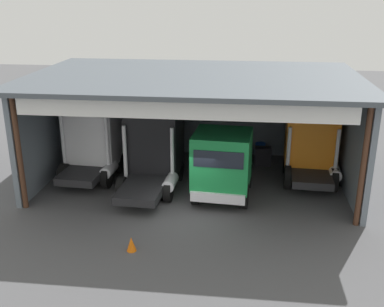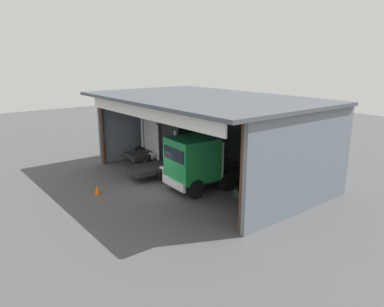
{
  "view_description": "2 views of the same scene",
  "coord_description": "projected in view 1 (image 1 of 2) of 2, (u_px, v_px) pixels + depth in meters",
  "views": [
    {
      "loc": [
        2.34,
        -17.39,
        9.09
      ],
      "look_at": [
        0.0,
        2.96,
        1.83
      ],
      "focal_mm": 43.09,
      "sensor_mm": 36.0,
      "label": 1
    },
    {
      "loc": [
        17.5,
        -10.89,
        7.76
      ],
      "look_at": [
        0.0,
        2.96,
        1.83
      ],
      "focal_mm": 33.78,
      "sensor_mm": 36.0,
      "label": 2
    }
  ],
  "objects": [
    {
      "name": "truck_black_center_bay",
      "position": [
        154.0,
        149.0,
        22.21
      ],
      "size": [
        2.73,
        5.31,
        3.61
      ],
      "rotation": [
        0.0,
        0.0,
        -0.05
      ],
      "color": "black",
      "rests_on": "ground"
    },
    {
      "name": "ground_plane",
      "position": [
        184.0,
        217.0,
        19.57
      ],
      "size": [
        80.0,
        80.0,
        0.0
      ],
      "primitive_type": "plane",
      "color": "#4C4C4F",
      "rests_on": "ground"
    },
    {
      "name": "traffic_cone",
      "position": [
        131.0,
        244.0,
        16.95
      ],
      "size": [
        0.36,
        0.36,
        0.56
      ],
      "primitive_type": "cone",
      "color": "orange",
      "rests_on": "ground"
    },
    {
      "name": "workshop_shed",
      "position": [
        197.0,
        103.0,
        22.97
      ],
      "size": [
        15.33,
        9.66,
        5.42
      ],
      "color": "slate",
      "rests_on": "ground"
    },
    {
      "name": "truck_green_yard_outside",
      "position": [
        222.0,
        163.0,
        20.77
      ],
      "size": [
        2.75,
        4.94,
        3.25
      ],
      "rotation": [
        0.0,
        0.0,
        3.06
      ],
      "color": "#197F3D",
      "rests_on": "ground"
    },
    {
      "name": "oil_drum",
      "position": [
        260.0,
        150.0,
        26.4
      ],
      "size": [
        0.58,
        0.58,
        0.87
      ],
      "primitive_type": "cylinder",
      "color": "#194CB2",
      "rests_on": "ground"
    },
    {
      "name": "truck_orange_center_left_bay",
      "position": [
        311.0,
        144.0,
        22.88
      ],
      "size": [
        2.71,
        4.38,
        3.52
      ],
      "rotation": [
        0.0,
        0.0,
        -0.05
      ],
      "color": "orange",
      "rests_on": "ground"
    },
    {
      "name": "truck_white_right_bay",
      "position": [
        94.0,
        142.0,
        23.34
      ],
      "size": [
        2.76,
        4.48,
        3.53
      ],
      "rotation": [
        0.0,
        0.0,
        -0.06
      ],
      "color": "white",
      "rests_on": "ground"
    },
    {
      "name": "tool_cart",
      "position": [
        263.0,
        156.0,
        25.3
      ],
      "size": [
        0.9,
        0.6,
        1.0
      ],
      "primitive_type": "cube",
      "color": "black",
      "rests_on": "ground"
    }
  ]
}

